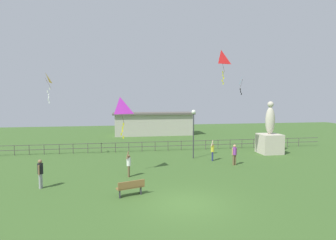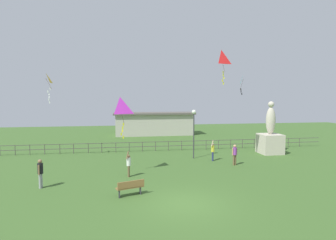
# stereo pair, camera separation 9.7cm
# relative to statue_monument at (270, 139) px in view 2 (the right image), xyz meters

# --- Properties ---
(ground_plane) EXTENTS (80.00, 80.00, 0.00)m
(ground_plane) POSITION_rel_statue_monument_xyz_m (-10.70, -11.10, -1.42)
(ground_plane) COLOR #3D6028
(statue_monument) EXTENTS (1.96, 1.96, 4.93)m
(statue_monument) POSITION_rel_statue_monument_xyz_m (0.00, 0.00, 0.00)
(statue_monument) COLOR beige
(statue_monument) RESTS_ON ground_plane
(lamppost) EXTENTS (0.36, 0.36, 4.23)m
(lamppost) POSITION_rel_statue_monument_xyz_m (-7.67, -0.94, 1.68)
(lamppost) COLOR #38383D
(lamppost) RESTS_ON ground_plane
(park_bench) EXTENTS (1.55, 0.86, 0.85)m
(park_bench) POSITION_rel_statue_monument_xyz_m (-13.37, -9.47, -0.96)
(park_bench) COLOR olive
(park_bench) RESTS_ON ground_plane
(person_0) EXTENTS (0.32, 0.51, 1.70)m
(person_0) POSITION_rel_statue_monument_xyz_m (-18.53, -7.32, -0.44)
(person_0) COLOR #99999E
(person_0) RESTS_ON ground_plane
(person_1) EXTENTS (0.34, 0.45, 1.75)m
(person_1) POSITION_rel_statue_monument_xyz_m (-6.33, -2.11, -0.54)
(person_1) COLOR navy
(person_1) RESTS_ON ground_plane
(person_2) EXTENTS (0.32, 0.46, 1.76)m
(person_2) POSITION_rel_statue_monument_xyz_m (-13.38, -5.78, -0.54)
(person_2) COLOR brown
(person_2) RESTS_ON ground_plane
(person_3) EXTENTS (0.47, 0.30, 1.63)m
(person_3) POSITION_rel_statue_monument_xyz_m (-5.12, -3.86, -0.48)
(person_3) COLOR brown
(person_3) RESTS_ON ground_plane
(kite_0) EXTENTS (1.23, 1.25, 2.77)m
(kite_0) POSITION_rel_statue_monument_xyz_m (-13.89, -4.66, 3.16)
(kite_0) COLOR #B22DB2
(kite_1) EXTENTS (1.01, 0.89, 2.73)m
(kite_1) POSITION_rel_statue_monument_xyz_m (-5.85, -2.54, 6.95)
(kite_1) COLOR red
(kite_3) EXTENTS (0.60, 0.84, 2.07)m
(kite_3) POSITION_rel_statue_monument_xyz_m (-2.05, 1.70, 5.60)
(kite_3) COLOR #19B2B2
(kite_4) EXTENTS (0.68, 0.97, 2.49)m
(kite_4) POSITION_rel_statue_monument_xyz_m (-19.88, 0.07, 5.32)
(kite_4) COLOR yellow
(waterfront_railing) EXTENTS (36.06, 0.06, 0.95)m
(waterfront_railing) POSITION_rel_statue_monument_xyz_m (-11.08, 2.90, -0.80)
(waterfront_railing) COLOR #4C4742
(waterfront_railing) RESTS_ON ground_plane
(pavilion_building) EXTENTS (11.25, 3.82, 3.15)m
(pavilion_building) POSITION_rel_statue_monument_xyz_m (-9.36, 14.90, 0.18)
(pavilion_building) COLOR #B7B2A3
(pavilion_building) RESTS_ON ground_plane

